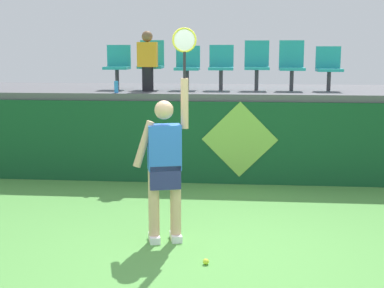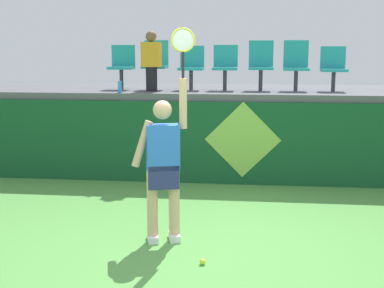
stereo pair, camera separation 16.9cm
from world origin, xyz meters
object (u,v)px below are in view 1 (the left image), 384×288
object	(u,v)px
stadium_chair_1	(151,62)
stadium_chair_0	(118,64)
water_bottle	(116,87)
stadium_chair_2	(187,65)
stadium_chair_5	(292,63)
stadium_chair_6	(329,66)
spectator_0	(148,60)
tennis_player	(165,163)
tennis_ball	(206,262)
stadium_chair_3	(221,65)
stadium_chair_4	(257,63)

from	to	relation	value
stadium_chair_1	stadium_chair_0	bearing A→B (deg)	-179.38
water_bottle	stadium_chair_2	xyz separation A→B (m)	(1.14, 0.80, 0.35)
water_bottle	stadium_chair_5	bearing A→B (deg)	15.03
stadium_chair_0	stadium_chair_6	bearing A→B (deg)	0.00
stadium_chair_5	spectator_0	size ratio (longest dim) A/B	0.85
tennis_player	water_bottle	distance (m)	3.31
stadium_chair_1	stadium_chair_2	xyz separation A→B (m)	(0.67, -0.01, -0.05)
tennis_ball	stadium_chair_2	bearing A→B (deg)	98.17
stadium_chair_2	stadium_chair_5	size ratio (longest dim) A/B	0.89
stadium_chair_1	stadium_chair_5	size ratio (longest dim) A/B	1.01
stadium_chair_1	stadium_chair_3	distance (m)	1.28
stadium_chair_1	stadium_chair_4	xyz separation A→B (m)	(1.92, 0.00, -0.01)
stadium_chair_5	stadium_chair_6	xyz separation A→B (m)	(0.65, -0.01, -0.05)
stadium_chair_1	stadium_chair_2	size ratio (longest dim) A/B	1.12
tennis_player	stadium_chair_0	xyz separation A→B (m)	(-1.40, 3.79, 1.02)
tennis_ball	stadium_chair_2	distance (m)	4.91
tennis_player	stadium_chair_0	size ratio (longest dim) A/B	3.08
stadium_chair_0	stadium_chair_4	xyz separation A→B (m)	(2.54, 0.01, 0.03)
tennis_ball	stadium_chair_0	bearing A→B (deg)	113.38
tennis_player	stadium_chair_0	bearing A→B (deg)	110.35
stadium_chair_3	spectator_0	xyz separation A→B (m)	(-1.27, -0.40, 0.09)
tennis_player	stadium_chair_4	xyz separation A→B (m)	(1.14, 3.80, 1.05)
stadium_chair_0	spectator_0	xyz separation A→B (m)	(0.63, -0.40, 0.09)
tennis_ball	stadium_chair_3	world-z (taller)	stadium_chair_3
stadium_chair_3	stadium_chair_5	size ratio (longest dim) A/B	0.91
tennis_ball	stadium_chair_0	distance (m)	5.24
stadium_chair_0	stadium_chair_6	world-z (taller)	stadium_chair_0
tennis_ball	stadium_chair_5	size ratio (longest dim) A/B	0.07
stadium_chair_3	spectator_0	bearing A→B (deg)	-162.59
stadium_chair_6	spectator_0	world-z (taller)	spectator_0
stadium_chair_0	stadium_chair_1	size ratio (longest dim) A/B	0.90
stadium_chair_3	spectator_0	distance (m)	1.34
stadium_chair_5	stadium_chair_6	bearing A→B (deg)	-0.81
stadium_chair_4	spectator_0	distance (m)	1.96
spectator_0	stadium_chair_2	bearing A→B (deg)	30.95
water_bottle	stadium_chair_1	distance (m)	1.02
tennis_player	spectator_0	size ratio (longest dim) A/B	2.38
tennis_player	stadium_chair_2	xyz separation A→B (m)	(-0.11, 3.79, 1.01)
stadium_chair_2	tennis_ball	bearing A→B (deg)	-81.83
stadium_chair_1	water_bottle	bearing A→B (deg)	-120.52
tennis_ball	stadium_chair_4	distance (m)	4.93
water_bottle	stadium_chair_4	bearing A→B (deg)	18.66
stadium_chair_2	stadium_chair_5	distance (m)	1.87
tennis_player	spectator_0	world-z (taller)	spectator_0
tennis_player	stadium_chair_1	distance (m)	4.02
stadium_chair_4	spectator_0	world-z (taller)	spectator_0
tennis_ball	stadium_chair_3	distance (m)	4.87
stadium_chair_2	spectator_0	world-z (taller)	spectator_0
water_bottle	stadium_chair_3	xyz separation A→B (m)	(1.75, 0.80, 0.36)
water_bottle	spectator_0	size ratio (longest dim) A/B	0.19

